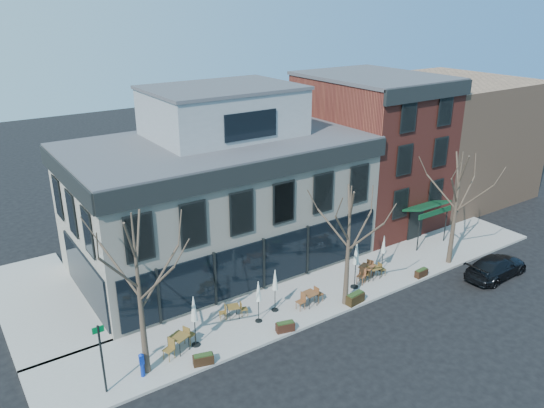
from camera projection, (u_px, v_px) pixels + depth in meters
ground at (263, 292)px, 31.48m from camera, size 120.00×120.00×0.00m
sidewalk_front at (328, 290)px, 31.50m from camera, size 33.50×4.70×0.15m
sidewalk_side at (40, 303)px, 30.19m from camera, size 4.50×12.00×0.15m
corner_building at (220, 193)px, 33.73m from camera, size 18.39×10.39×11.10m
red_brick_building at (370, 149)px, 40.11m from camera, size 8.20×11.78×11.18m
bg_building at (444, 137)px, 46.37m from camera, size 12.00×12.00×10.00m
tree_corner at (140, 294)px, 23.03m from camera, size 3.93×3.98×7.92m
tree_mid at (348, 245)px, 28.68m from camera, size 3.50×3.55×7.04m
tree_right at (456, 207)px, 33.32m from camera, size 3.72×3.77×7.48m
sign_pole at (102, 355)px, 22.53m from camera, size 0.50×0.10×3.40m
parked_sedan at (496, 267)px, 32.96m from camera, size 4.82×2.12×1.38m
call_box at (142, 364)px, 23.94m from camera, size 0.25×0.25×1.26m
cafe_set_0 at (179, 342)px, 25.72m from camera, size 2.03×1.22×1.05m
cafe_set_1 at (233, 310)px, 28.51m from camera, size 1.63×0.82×0.83m
cafe_set_3 at (310, 297)px, 29.62m from camera, size 1.86×0.79×0.97m
cafe_set_4 at (366, 271)px, 32.45m from camera, size 2.02×1.20×1.04m
cafe_set_5 at (374, 271)px, 32.53m from camera, size 1.74×0.73×0.91m
umbrella_0 at (194, 311)px, 25.63m from camera, size 0.44×0.44×2.78m
umbrella_1 at (258, 293)px, 27.69m from camera, size 0.39×0.39×2.43m
umbrella_2 at (275, 282)px, 28.66m from camera, size 0.40×0.40×2.52m
umbrella_3 at (356, 255)px, 30.89m from camera, size 0.48×0.48×3.01m
umbrella_4 at (384, 246)px, 32.99m from camera, size 0.39×0.39×2.42m
planter_0 at (203, 359)px, 24.88m from camera, size 1.03×0.63×0.54m
planter_1 at (285, 327)px, 27.37m from camera, size 1.04×0.62×0.54m
planter_2 at (355, 298)px, 29.90m from camera, size 1.19×0.58×0.64m
planter_3 at (421, 273)px, 32.81m from camera, size 0.92×0.41×0.51m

